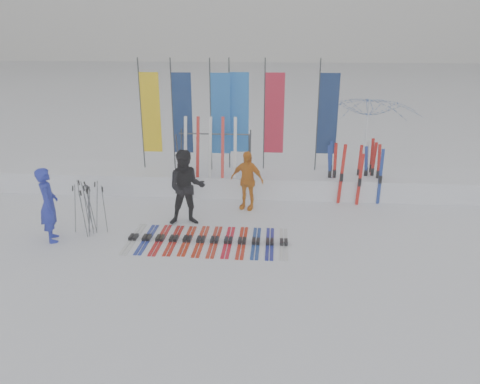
# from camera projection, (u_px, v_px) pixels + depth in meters

# --- Properties ---
(ground) EXTENTS (120.00, 120.00, 0.00)m
(ground) POSITION_uv_depth(u_px,v_px,m) (224.00, 263.00, 9.62)
(ground) COLOR white
(ground) RESTS_ON ground
(snow_bank) EXTENTS (14.00, 1.60, 0.60)m
(snow_bank) POSITION_uv_depth(u_px,v_px,m) (241.00, 181.00, 13.84)
(snow_bank) COLOR white
(snow_bank) RESTS_ON ground
(person_blue) EXTENTS (0.64, 0.74, 1.71)m
(person_blue) POSITION_uv_depth(u_px,v_px,m) (49.00, 205.00, 10.40)
(person_blue) COLOR #1C28A7
(person_blue) RESTS_ON ground
(person_black) EXTENTS (1.01, 0.85, 1.87)m
(person_black) POSITION_uv_depth(u_px,v_px,m) (187.00, 188.00, 11.26)
(person_black) COLOR black
(person_black) RESTS_ON ground
(person_yellow) EXTENTS (1.00, 0.66, 1.57)m
(person_yellow) POSITION_uv_depth(u_px,v_px,m) (247.00, 180.00, 12.30)
(person_yellow) COLOR orange
(person_yellow) RESTS_ON ground
(tent_canopy) EXTENTS (3.02, 3.07, 2.72)m
(tent_canopy) POSITION_uv_depth(u_px,v_px,m) (366.00, 140.00, 14.21)
(tent_canopy) COLOR white
(tent_canopy) RESTS_ON ground
(ski_row) EXTENTS (3.61, 1.68, 0.07)m
(ski_row) POSITION_uv_depth(u_px,v_px,m) (208.00, 240.00, 10.58)
(ski_row) COLOR silver
(ski_row) RESTS_ON ground
(pole_cluster) EXTENTS (0.77, 0.59, 1.25)m
(pole_cluster) POSITION_uv_depth(u_px,v_px,m) (89.00, 209.00, 10.87)
(pole_cluster) COLOR #595B60
(pole_cluster) RESTS_ON ground
(feather_flags) EXTENTS (5.68, 0.28, 3.20)m
(feather_flags) POSITION_uv_depth(u_px,v_px,m) (231.00, 114.00, 13.43)
(feather_flags) COLOR #383A3F
(feather_flags) RESTS_ON ground
(ski_rack) EXTENTS (2.04, 0.80, 1.23)m
(ski_rack) POSITION_uv_depth(u_px,v_px,m) (214.00, 148.00, 13.16)
(ski_rack) COLOR #383A3F
(ski_rack) RESTS_ON ground
(upright_skis) EXTENTS (1.43, 1.19, 1.69)m
(upright_skis) POSITION_uv_depth(u_px,v_px,m) (357.00, 171.00, 13.11)
(upright_skis) COLOR red
(upright_skis) RESTS_ON ground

